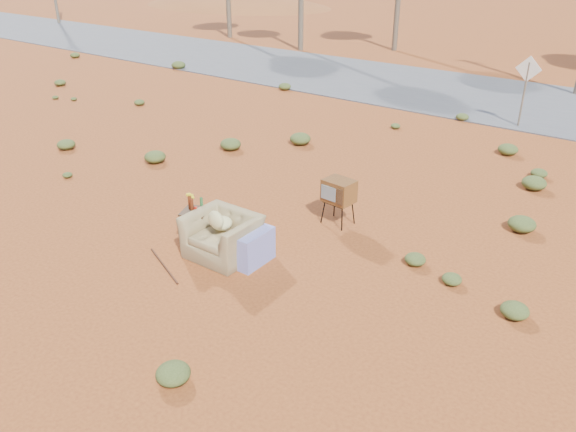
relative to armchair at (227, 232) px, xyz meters
The scene contains 9 objects.
ground 0.79m from the armchair, 58.06° to the right, with size 140.00×140.00×0.00m, color #974C1E.
highway 14.50m from the armchair, 88.73° to the left, with size 140.00×7.00×0.04m, color #565659.
dirt_mound 44.75m from the armchair, 131.55° to the left, with size 26.00×18.00×2.00m, color brown.
armchair is the anchor object (origin of this frame).
tv_unit 2.54m from the armchair, 69.48° to the left, with size 0.64×0.54×0.96m.
side_table 0.89m from the armchair, behind, with size 0.63×0.63×0.98m.
rusty_bar 1.28m from the armchair, 125.36° to the right, with size 0.04×0.04×1.38m, color #492013.
road_sign 11.67m from the armchair, 80.99° to the left, with size 0.78×0.06×2.19m.
scrub_patch 3.94m from the armchair, 97.37° to the left, with size 17.49×8.07×0.33m.
Camera 1 is at (5.99, -6.04, 5.28)m, focal length 35.00 mm.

